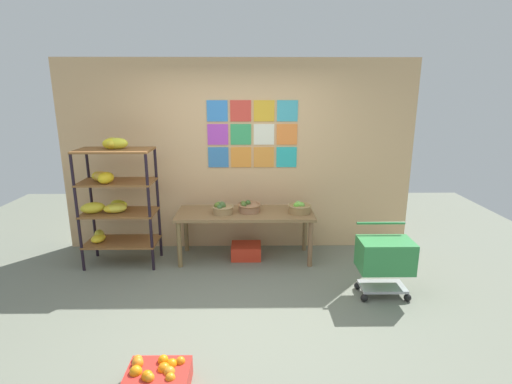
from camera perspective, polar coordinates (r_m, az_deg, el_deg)
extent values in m
plane|color=slate|center=(4.16, -3.36, -17.06)|extent=(9.43, 9.43, 0.00)
cube|color=tan|center=(5.36, -2.74, 5.20)|extent=(4.82, 0.06, 2.61)
cube|color=#3883D3|center=(5.27, -5.75, 11.83)|extent=(0.28, 0.01, 0.28)
cube|color=#DE3F33|center=(5.25, -2.28, 11.88)|extent=(0.28, 0.01, 0.28)
cube|color=gold|center=(5.25, 1.19, 11.89)|extent=(0.28, 0.01, 0.28)
cube|color=#42ABBB|center=(5.27, 4.66, 11.85)|extent=(0.28, 0.01, 0.28)
cube|color=#B042C0|center=(5.30, -5.66, 8.45)|extent=(0.28, 0.01, 0.28)
cube|color=#37A45F|center=(5.28, -2.25, 8.49)|extent=(0.28, 0.01, 0.28)
cube|color=white|center=(5.28, 1.18, 8.50)|extent=(0.28, 0.01, 0.28)
cube|color=orange|center=(5.30, 4.59, 8.48)|extent=(0.28, 0.01, 0.28)
cube|color=#3879B9|center=(5.34, -5.58, 5.12)|extent=(0.28, 0.01, 0.28)
cube|color=orange|center=(5.32, -2.22, 5.15)|extent=(0.28, 0.01, 0.28)
cube|color=orange|center=(5.32, 1.16, 5.16)|extent=(0.28, 0.01, 0.28)
cube|color=#29B3B0|center=(5.34, 4.52, 5.15)|extent=(0.28, 0.01, 0.28)
cylinder|color=black|center=(5.16, -24.87, -2.90)|extent=(0.04, 0.04, 1.50)
cylinder|color=black|center=(4.86, -15.42, -3.04)|extent=(0.04, 0.04, 1.50)
cylinder|color=black|center=(5.54, -23.07, -1.55)|extent=(0.04, 0.04, 1.50)
cylinder|color=black|center=(5.27, -14.25, -1.60)|extent=(0.04, 0.04, 1.50)
cube|color=brown|center=(5.34, -19.08, -6.96)|extent=(0.91, 0.48, 0.03)
ellipsoid|color=yellow|center=(5.37, -22.25, -6.36)|extent=(0.21, 0.25, 0.11)
ellipsoid|color=yellow|center=(5.44, -22.11, -5.91)|extent=(0.21, 0.25, 0.14)
cube|color=brown|center=(5.21, -19.44, -2.87)|extent=(0.91, 0.48, 0.02)
ellipsoid|color=yellow|center=(5.18, -20.07, -2.22)|extent=(0.33, 0.30, 0.12)
ellipsoid|color=yellow|center=(5.16, -20.03, -2.24)|extent=(0.31, 0.23, 0.12)
ellipsoid|color=yellow|center=(5.31, -19.59, -1.74)|extent=(0.28, 0.22, 0.12)
ellipsoid|color=yellow|center=(5.23, -22.96, -2.17)|extent=(0.32, 0.24, 0.14)
cube|color=brown|center=(5.11, -19.82, 1.40)|extent=(0.91, 0.48, 0.02)
ellipsoid|color=yellow|center=(5.18, -22.09, 2.16)|extent=(0.29, 0.28, 0.12)
ellipsoid|color=yellow|center=(5.15, -21.89, 2.15)|extent=(0.26, 0.27, 0.12)
ellipsoid|color=yellow|center=(4.99, -21.30, 1.96)|extent=(0.24, 0.26, 0.14)
cube|color=brown|center=(5.04, -20.21, 5.81)|extent=(0.91, 0.48, 0.02)
ellipsoid|color=yellow|center=(5.11, -20.47, 6.80)|extent=(0.24, 0.32, 0.13)
ellipsoid|color=yellow|center=(5.04, -19.81, 6.77)|extent=(0.26, 0.14, 0.14)
ellipsoid|color=yellow|center=(5.05, -20.67, 6.68)|extent=(0.22, 0.16, 0.13)
cube|color=olive|center=(5.08, -1.62, -3.20)|extent=(1.78, 0.64, 0.04)
cylinder|color=olive|center=(5.02, -11.25, -7.62)|extent=(0.06, 0.06, 0.61)
cylinder|color=brown|center=(5.00, 8.03, -7.60)|extent=(0.06, 0.06, 0.61)
cylinder|color=brown|center=(5.50, -10.29, -5.57)|extent=(0.06, 0.06, 0.61)
cylinder|color=olive|center=(5.48, 7.22, -5.54)|extent=(0.06, 0.06, 0.61)
cylinder|color=#9E7D4F|center=(5.02, -4.92, -2.66)|extent=(0.26, 0.26, 0.09)
torus|color=#9D8052|center=(5.00, -4.93, -2.16)|extent=(0.28, 0.28, 0.02)
sphere|color=#516E23|center=(5.02, -5.67, -2.02)|extent=(0.09, 0.09, 0.09)
sphere|color=#415F2C|center=(5.00, -5.04, -1.92)|extent=(0.09, 0.09, 0.09)
sphere|color=#3D6130|center=(4.94, -5.41, -2.28)|extent=(0.07, 0.07, 0.07)
sphere|color=#456D25|center=(5.02, -5.50, -1.93)|extent=(0.09, 0.09, 0.09)
sphere|color=#3F6027|center=(5.00, -4.91, -2.04)|extent=(0.08, 0.08, 0.08)
sphere|color=#445B3A|center=(5.00, -5.02, -1.93)|extent=(0.09, 0.09, 0.09)
cylinder|color=olive|center=(5.05, 6.45, -2.52)|extent=(0.28, 0.28, 0.10)
torus|color=#9B7C4D|center=(5.04, 6.46, -1.97)|extent=(0.30, 0.30, 0.02)
sphere|color=#75C147|center=(5.02, 6.44, -1.87)|extent=(0.07, 0.07, 0.07)
sphere|color=#77AA4B|center=(5.06, 6.24, -1.75)|extent=(0.08, 0.08, 0.08)
sphere|color=#68B637|center=(5.02, 6.73, -1.83)|extent=(0.07, 0.07, 0.07)
sphere|color=#6ABE37|center=(5.00, 5.94, -1.98)|extent=(0.07, 0.07, 0.07)
sphere|color=#72B643|center=(5.02, 6.83, -1.95)|extent=(0.07, 0.07, 0.07)
cylinder|color=#9A6C4B|center=(5.07, -1.01, -2.40)|extent=(0.28, 0.28, 0.10)
torus|color=#996943|center=(5.06, -1.01, -1.88)|extent=(0.31, 0.31, 0.03)
sphere|color=#466126|center=(5.00, -1.81, -1.93)|extent=(0.07, 0.07, 0.07)
sphere|color=#4E6425|center=(5.09, -1.87, -1.71)|extent=(0.07, 0.07, 0.07)
sphere|color=#3C6026|center=(5.08, -1.18, -1.59)|extent=(0.07, 0.07, 0.07)
cube|color=red|center=(5.28, -1.46, -8.70)|extent=(0.40, 0.33, 0.19)
cube|color=red|center=(3.31, -14.23, -25.30)|extent=(0.47, 0.34, 0.17)
sphere|color=orange|center=(3.34, -17.06, -23.02)|extent=(0.09, 0.09, 0.09)
sphere|color=orange|center=(3.23, -15.78, -24.69)|extent=(0.08, 0.08, 0.08)
sphere|color=orange|center=(3.17, -12.53, -25.23)|extent=(0.07, 0.07, 0.07)
sphere|color=orange|center=(3.26, -13.44, -24.08)|extent=(0.10, 0.10, 0.10)
sphere|color=orange|center=(3.19, -15.45, -24.93)|extent=(0.07, 0.07, 0.07)
sphere|color=orange|center=(3.29, -11.09, -23.32)|extent=(0.07, 0.07, 0.07)
sphere|color=orange|center=(3.28, -17.32, -24.04)|extent=(0.10, 0.10, 0.10)
sphere|color=orange|center=(3.32, -13.54, -22.99)|extent=(0.08, 0.08, 0.08)
sphere|color=orange|center=(3.39, -17.09, -22.66)|extent=(0.08, 0.08, 0.08)
sphere|color=orange|center=(3.23, -12.67, -24.53)|extent=(0.09, 0.09, 0.09)
sphere|color=orange|center=(3.29, -12.30, -23.62)|extent=(0.09, 0.09, 0.09)
sphere|color=orange|center=(3.21, -15.77, -24.69)|extent=(0.08, 0.08, 0.08)
sphere|color=black|center=(4.44, 15.69, -14.81)|extent=(0.08, 0.08, 0.08)
sphere|color=black|center=(4.59, 21.46, -14.30)|extent=(0.08, 0.08, 0.08)
sphere|color=black|center=(4.67, 14.76, -13.23)|extent=(0.08, 0.08, 0.08)
sphere|color=black|center=(4.81, 20.27, -12.82)|extent=(0.08, 0.08, 0.08)
cube|color=#A5A8AD|center=(4.59, 18.14, -13.12)|extent=(0.49, 0.29, 0.03)
cube|color=#318844|center=(4.44, 18.52, -8.83)|extent=(0.57, 0.37, 0.34)
cylinder|color=#318844|center=(4.52, 17.95, -4.40)|extent=(0.54, 0.03, 0.03)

